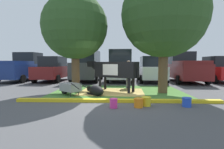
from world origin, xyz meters
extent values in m
plane|color=#4C4C4F|center=(0.00, 0.00, 0.00)|extent=(80.00, 80.00, 0.00)
cube|color=#477A33|center=(0.37, 1.89, 0.01)|extent=(6.67, 4.62, 0.02)
cube|color=yellow|center=(0.37, -0.57, 0.06)|extent=(7.87, 0.24, 0.12)
cube|color=tan|center=(0.06, 1.68, 0.03)|extent=(3.32, 2.56, 0.04)
cylinder|color=brown|center=(-1.88, 1.95, 1.11)|extent=(0.42, 0.42, 2.21)
sphere|color=#2D5123|center=(-1.88, 1.95, 3.41)|extent=(3.41, 3.41, 3.41)
cylinder|color=brown|center=(2.63, 1.62, 1.20)|extent=(0.47, 0.47, 2.41)
sphere|color=#2D5123|center=(2.63, 1.62, 3.88)|extent=(4.21, 4.21, 4.21)
cube|color=black|center=(0.28, 1.88, 1.17)|extent=(2.34, 1.76, 0.80)
cube|color=white|center=(0.15, 1.95, 1.17)|extent=(1.14, 1.07, 0.56)
cylinder|color=black|center=(-0.87, 2.54, 1.27)|extent=(0.71, 0.59, 0.58)
cube|color=black|center=(-1.15, 2.70, 1.45)|extent=(0.51, 0.45, 0.32)
cube|color=white|center=(-1.32, 2.80, 1.41)|extent=(0.20, 0.23, 0.20)
cylinder|color=black|center=(-0.59, 2.10, 0.38)|extent=(0.14, 0.14, 0.77)
cylinder|color=black|center=(-0.35, 2.52, 0.38)|extent=(0.14, 0.14, 0.77)
cylinder|color=black|center=(0.90, 1.23, 0.38)|extent=(0.14, 0.14, 0.77)
cylinder|color=black|center=(1.15, 1.65, 0.38)|extent=(0.14, 0.14, 0.77)
cylinder|color=black|center=(1.32, 1.27, 0.92)|extent=(0.06, 0.06, 0.70)
ellipsoid|color=black|center=(-0.64, 0.72, 0.24)|extent=(1.03, 1.17, 0.48)
cube|color=black|center=(-0.99, 1.21, 0.26)|extent=(0.33, 0.34, 0.22)
cube|color=silver|center=(-1.06, 1.31, 0.26)|extent=(0.12, 0.11, 0.16)
cylinder|color=black|center=(-0.99, 0.90, 0.06)|extent=(0.29, 0.34, 0.10)
cylinder|color=slate|center=(0.98, 3.15, 0.42)|extent=(0.26, 0.26, 0.84)
cylinder|color=slate|center=(0.98, 3.15, 1.13)|extent=(0.34, 0.34, 0.58)
sphere|color=#8C664C|center=(0.98, 3.15, 1.54)|extent=(0.23, 0.23, 0.23)
cylinder|color=slate|center=(1.15, 3.00, 1.16)|extent=(0.09, 0.09, 0.55)
cylinder|color=slate|center=(0.82, 3.29, 1.16)|extent=(0.09, 0.09, 0.55)
cube|color=gray|center=(-1.82, 0.70, 0.40)|extent=(1.08, 1.03, 0.36)
cylinder|color=black|center=(-2.20, 1.02, 0.18)|extent=(0.34, 0.30, 0.36)
cylinder|color=black|center=(-1.72, 0.34, 0.12)|extent=(0.04, 0.04, 0.24)
cylinder|color=black|center=(-1.44, 0.68, 0.12)|extent=(0.04, 0.04, 0.24)
cylinder|color=black|center=(-1.45, 0.12, 0.52)|extent=(0.44, 0.37, 0.23)
cylinder|color=black|center=(-1.17, 0.46, 0.52)|extent=(0.44, 0.37, 0.23)
cylinder|color=#EA3893|center=(0.24, -1.42, 0.15)|extent=(0.26, 0.26, 0.31)
torus|color=#EA3893|center=(0.24, -1.42, 0.31)|extent=(0.28, 0.28, 0.02)
cylinder|color=orange|center=(1.08, -1.33, 0.15)|extent=(0.31, 0.31, 0.30)
torus|color=orange|center=(1.08, -1.33, 0.30)|extent=(0.33, 0.33, 0.02)
cylinder|color=yellow|center=(1.38, -1.11, 0.15)|extent=(0.31, 0.31, 0.31)
torus|color=yellow|center=(1.38, -1.11, 0.31)|extent=(0.34, 0.34, 0.02)
cylinder|color=blue|center=(2.76, -1.17, 0.15)|extent=(0.30, 0.30, 0.31)
torus|color=blue|center=(2.76, -1.17, 0.31)|extent=(0.33, 0.33, 0.02)
cube|color=navy|center=(-7.69, 7.28, 0.87)|extent=(2.17, 5.46, 1.10)
cube|color=black|center=(-7.66, 8.22, 1.92)|extent=(1.90, 1.86, 1.00)
cube|color=navy|center=(-7.73, 6.07, 1.54)|extent=(1.98, 2.76, 0.24)
cylinder|color=black|center=(-8.63, 9.07, 0.32)|extent=(0.24, 0.65, 0.64)
cylinder|color=black|center=(-6.63, 9.00, 0.32)|extent=(0.24, 0.65, 0.64)
cylinder|color=black|center=(-6.74, 5.49, 0.32)|extent=(0.24, 0.65, 0.64)
cube|color=maroon|center=(-4.96, 7.00, 0.77)|extent=(1.94, 4.45, 0.90)
cube|color=black|center=(-4.96, 7.00, 1.62)|extent=(1.65, 2.25, 0.80)
cylinder|color=black|center=(-5.82, 8.46, 0.32)|extent=(0.24, 0.65, 0.64)
cylinder|color=black|center=(-4.02, 8.40, 0.32)|extent=(0.24, 0.65, 0.64)
cylinder|color=black|center=(-5.91, 5.60, 0.32)|extent=(0.24, 0.65, 0.64)
cylinder|color=black|center=(-4.11, 5.54, 0.32)|extent=(0.24, 0.65, 0.64)
cube|color=#3D3D42|center=(-2.15, 7.12, 0.92)|extent=(2.04, 4.66, 1.20)
cube|color=black|center=(-2.15, 7.12, 2.02)|extent=(1.77, 3.25, 1.00)
cylinder|color=black|center=(-3.05, 8.64, 0.32)|extent=(0.24, 0.65, 0.64)
cylinder|color=black|center=(-1.15, 8.58, 0.32)|extent=(0.24, 0.65, 0.64)
cylinder|color=black|center=(-3.14, 5.65, 0.32)|extent=(0.24, 0.65, 0.64)
cylinder|color=black|center=(-1.25, 5.59, 0.32)|extent=(0.24, 0.65, 0.64)
cube|color=silver|center=(0.56, 7.21, 0.92)|extent=(2.04, 4.66, 1.20)
cube|color=black|center=(0.56, 7.21, 2.02)|extent=(1.77, 3.25, 1.00)
cylinder|color=black|center=(-0.34, 8.73, 0.32)|extent=(0.24, 0.65, 0.64)
cylinder|color=black|center=(1.56, 8.67, 0.32)|extent=(0.24, 0.65, 0.64)
cylinder|color=black|center=(-0.43, 5.74, 0.32)|extent=(0.24, 0.65, 0.64)
cylinder|color=black|center=(1.47, 5.68, 0.32)|extent=(0.24, 0.65, 0.64)
cube|color=silver|center=(3.01, 6.90, 0.77)|extent=(1.94, 4.45, 0.90)
cube|color=black|center=(3.01, 6.90, 1.62)|extent=(1.65, 2.25, 0.80)
cylinder|color=black|center=(2.15, 8.36, 0.32)|extent=(0.24, 0.65, 0.64)
cylinder|color=black|center=(3.95, 8.30, 0.32)|extent=(0.24, 0.65, 0.64)
cylinder|color=black|center=(2.06, 5.50, 0.32)|extent=(0.24, 0.65, 0.64)
cylinder|color=black|center=(3.86, 5.45, 0.32)|extent=(0.24, 0.65, 0.64)
cube|color=maroon|center=(5.63, 6.84, 0.87)|extent=(2.17, 5.46, 1.10)
cube|color=black|center=(5.65, 7.78, 1.92)|extent=(1.90, 1.86, 1.00)
cube|color=maroon|center=(5.59, 5.62, 1.54)|extent=(1.98, 2.76, 0.24)
cylinder|color=black|center=(4.68, 8.62, 0.32)|extent=(0.24, 0.65, 0.64)
cylinder|color=black|center=(6.68, 8.56, 0.32)|extent=(0.24, 0.65, 0.64)
cylinder|color=black|center=(4.57, 5.12, 0.32)|extent=(0.24, 0.65, 0.64)
cylinder|color=black|center=(6.57, 5.05, 0.32)|extent=(0.24, 0.65, 0.64)
cube|color=red|center=(8.30, 7.00, 0.77)|extent=(1.94, 4.45, 0.90)
cube|color=black|center=(8.30, 7.00, 1.62)|extent=(1.65, 2.25, 0.80)
cylinder|color=black|center=(7.45, 8.45, 0.32)|extent=(0.24, 0.65, 0.64)
cylinder|color=black|center=(9.25, 8.40, 0.32)|extent=(0.24, 0.65, 0.64)
cylinder|color=black|center=(7.36, 5.60, 0.32)|extent=(0.24, 0.65, 0.64)
camera|label=1|loc=(0.40, -7.26, 1.52)|focal=28.19mm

